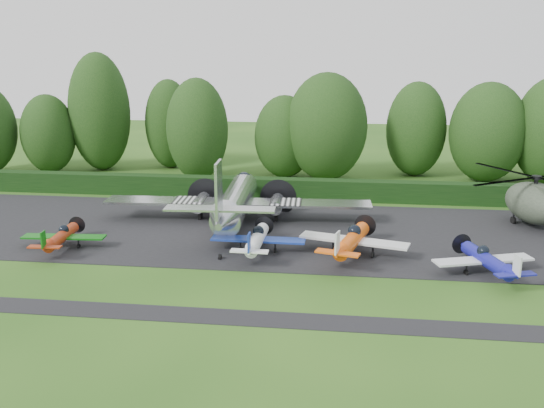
# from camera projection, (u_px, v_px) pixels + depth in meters

# --- Properties ---
(ground) EXTENTS (160.00, 160.00, 0.00)m
(ground) POSITION_uv_depth(u_px,v_px,m) (271.00, 279.00, 39.33)
(ground) COLOR #214914
(ground) RESTS_ON ground
(apron) EXTENTS (70.00, 18.00, 0.01)m
(apron) POSITION_uv_depth(u_px,v_px,m) (287.00, 232.00, 48.92)
(apron) COLOR black
(apron) RESTS_ON ground
(taxiway_verge) EXTENTS (70.00, 2.00, 0.00)m
(taxiway_verge) POSITION_uv_depth(u_px,v_px,m) (258.00, 319.00, 33.57)
(taxiway_verge) COLOR black
(taxiway_verge) RESTS_ON ground
(hedgerow) EXTENTS (90.00, 1.60, 2.00)m
(hedgerow) POSITION_uv_depth(u_px,v_px,m) (298.00, 199.00, 59.47)
(hedgerow) COLOR black
(hedgerow) RESTS_ON ground
(transport_plane) EXTENTS (22.72, 17.42, 7.28)m
(transport_plane) POSITION_uv_depth(u_px,v_px,m) (235.00, 202.00, 50.28)
(transport_plane) COLOR silver
(transport_plane) RESTS_ON ground
(light_plane_red) EXTENTS (6.16, 6.48, 2.37)m
(light_plane_red) POSITION_uv_depth(u_px,v_px,m) (62.00, 237.00, 44.70)
(light_plane_red) COLOR #96290D
(light_plane_red) RESTS_ON ground
(light_plane_white) EXTENTS (6.89, 7.25, 2.65)m
(light_plane_white) POSITION_uv_depth(u_px,v_px,m) (257.00, 239.00, 43.74)
(light_plane_white) COLOR white
(light_plane_white) RESTS_ON ground
(light_plane_orange) EXTENTS (7.87, 8.27, 3.02)m
(light_plane_orange) POSITION_uv_depth(u_px,v_px,m) (352.00, 240.00, 43.05)
(light_plane_orange) COLOR #F0580E
(light_plane_orange) RESTS_ON ground
(light_plane_blue) EXTENTS (6.76, 7.11, 2.60)m
(light_plane_blue) POSITION_uv_depth(u_px,v_px,m) (487.00, 260.00, 39.62)
(light_plane_blue) COLOR navy
(light_plane_blue) RESTS_ON ground
(helicopter) EXTENTS (13.41, 15.70, 4.32)m
(helicopter) POSITION_uv_depth(u_px,v_px,m) (534.00, 200.00, 49.87)
(helicopter) COLOR #303A2D
(helicopter) RESTS_ON ground
(tree_0) EXTENTS (6.78, 6.78, 11.25)m
(tree_0) POSITION_uv_depth(u_px,v_px,m) (197.00, 130.00, 66.54)
(tree_0) COLOR black
(tree_0) RESTS_ON ground
(tree_1) EXTENTS (8.87, 8.87, 11.85)m
(tree_1) POSITION_uv_depth(u_px,v_px,m) (327.00, 127.00, 66.30)
(tree_1) COLOR black
(tree_1) RESTS_ON ground
(tree_2) EXTENTS (6.22, 6.22, 9.17)m
(tree_2) POSITION_uv_depth(u_px,v_px,m) (48.00, 134.00, 70.63)
(tree_2) COLOR black
(tree_2) RESTS_ON ground
(tree_5) EXTENTS (5.77, 5.77, 10.71)m
(tree_5) POSITION_uv_depth(u_px,v_px,m) (169.00, 124.00, 73.16)
(tree_5) COLOR black
(tree_5) RESTS_ON ground
(tree_6) EXTENTS (6.74, 6.74, 10.72)m
(tree_6) POSITION_uv_depth(u_px,v_px,m) (416.00, 129.00, 68.74)
(tree_6) COLOR black
(tree_6) RESTS_ON ground
(tree_8) EXTENTS (7.17, 7.17, 13.88)m
(tree_8) POSITION_uv_depth(u_px,v_px,m) (99.00, 112.00, 71.51)
(tree_8) COLOR black
(tree_8) RESTS_ON ground
(tree_9) EXTENTS (6.81, 6.81, 9.28)m
(tree_9) POSITION_uv_depth(u_px,v_px,m) (285.00, 137.00, 68.10)
(tree_9) COLOR black
(tree_9) RESTS_ON ground
(tree_10) EXTENTS (8.20, 8.20, 10.87)m
(tree_10) POSITION_uv_depth(u_px,v_px,m) (488.00, 132.00, 65.70)
(tree_10) COLOR black
(tree_10) RESTS_ON ground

